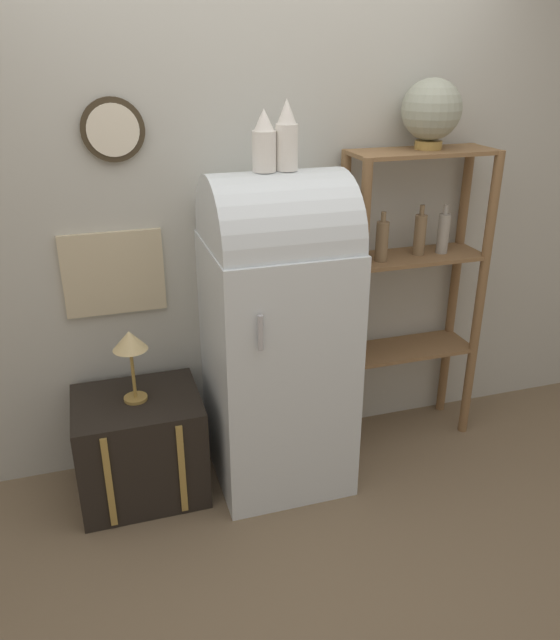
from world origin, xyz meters
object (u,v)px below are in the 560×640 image
Objects in this scene: suitcase_trunk at (141,446)px; vase_center at (287,137)px; vase_left at (264,143)px; refrigerator at (277,328)px; globe at (431,110)px; desk_lamp at (130,346)px.

suitcase_trunk is 1.61m from vase_center.
vase_left is at bearing -3.26° from suitcase_trunk.
refrigerator is 4.77× the size of globe.
globe is at bearing 10.86° from vase_left.
desk_lamp is (-0.63, 0.04, -0.87)m from vase_left.
suitcase_trunk is 1.68× the size of desk_lamp.
vase_center is at bearing 4.20° from refrigerator.
vase_center is at bearing -2.77° from suitcase_trunk.
vase_left is at bearing 177.02° from refrigerator.
suitcase_trunk is 1.82× the size of globe.
refrigerator is 0.88m from vase_center.
globe is 1.27× the size of vase_left.
desk_lamp is (-0.69, 0.04, -0.01)m from refrigerator.
suitcase_trunk is 2.14m from globe.
vase_center is 1.15m from desk_lamp.
vase_left is 0.10m from vase_center.
vase_center reaches higher than refrigerator.
suitcase_trunk is 1.55m from vase_left.
globe is at bearing 11.74° from refrigerator.
refrigerator is at bearing -175.80° from vase_center.
vase_left is at bearing -169.14° from globe.
globe is at bearing 5.01° from suitcase_trunk.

